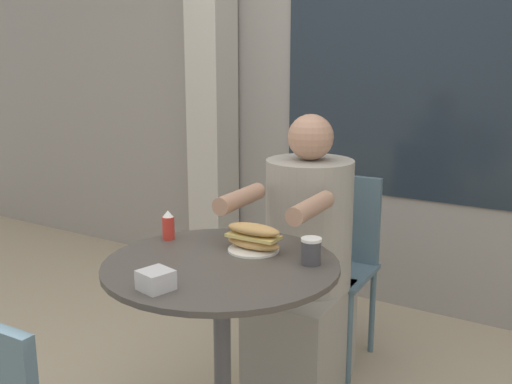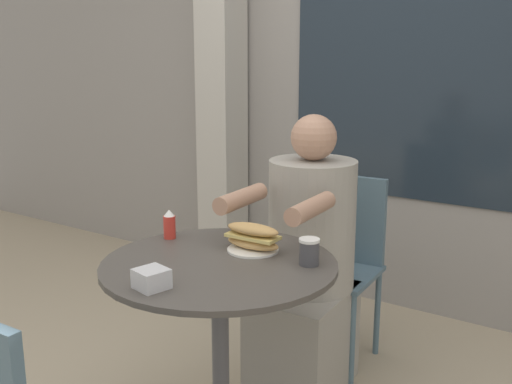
{
  "view_description": "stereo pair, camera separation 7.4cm",
  "coord_description": "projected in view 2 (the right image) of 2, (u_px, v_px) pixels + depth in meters",
  "views": [
    {
      "loc": [
        1.12,
        -1.56,
        1.43
      ],
      "look_at": [
        0.0,
        0.22,
        0.95
      ],
      "focal_mm": 42.0,
      "sensor_mm": 36.0,
      "label": 1
    },
    {
      "loc": [
        1.18,
        -1.52,
        1.43
      ],
      "look_at": [
        0.0,
        0.22,
        0.95
      ],
      "focal_mm": 42.0,
      "sensor_mm": 36.0,
      "label": 2
    }
  ],
  "objects": [
    {
      "name": "storefront_wall",
      "position": [
        407.0,
        60.0,
        3.23
      ],
      "size": [
        8.0,
        0.09,
        2.8
      ],
      "color": "gray",
      "rests_on": "ground_plane"
    },
    {
      "name": "condiment_bottle",
      "position": [
        169.0,
        224.0,
        2.27
      ],
      "size": [
        0.05,
        0.05,
        0.11
      ],
      "color": "red",
      "rests_on": "cafe_table"
    },
    {
      "name": "lattice_pillar",
      "position": [
        222.0,
        92.0,
        3.74
      ],
      "size": [
        0.24,
        0.24,
        2.4
      ],
      "color": "#B2ADA3",
      "rests_on": "ground_plane"
    },
    {
      "name": "sandwich_on_plate",
      "position": [
        253.0,
        238.0,
        2.13
      ],
      "size": [
        0.21,
        0.18,
        0.1
      ],
      "rotation": [
        0.0,
        0.0,
        0.02
      ],
      "color": "white",
      "rests_on": "cafe_table"
    },
    {
      "name": "seated_diner",
      "position": [
        307.0,
        274.0,
        2.55
      ],
      "size": [
        0.4,
        0.67,
        1.19
      ],
      "rotation": [
        0.0,
        0.0,
        3.21
      ],
      "color": "gray",
      "rests_on": "ground_plane"
    },
    {
      "name": "napkin_box",
      "position": [
        151.0,
        279.0,
        1.79
      ],
      "size": [
        0.11,
        0.11,
        0.06
      ],
      "rotation": [
        0.0,
        0.0,
        -0.23
      ],
      "color": "silver",
      "rests_on": "cafe_table"
    },
    {
      "name": "diner_chair",
      "position": [
        342.0,
        251.0,
        2.84
      ],
      "size": [
        0.4,
        0.4,
        0.87
      ],
      "rotation": [
        0.0,
        0.0,
        3.21
      ],
      "color": "slate",
      "rests_on": "ground_plane"
    },
    {
      "name": "drink_cup",
      "position": [
        309.0,
        252.0,
        1.99
      ],
      "size": [
        0.07,
        0.07,
        0.09
      ],
      "color": "#424247",
      "rests_on": "cafe_table"
    },
    {
      "name": "cafe_table",
      "position": [
        220.0,
        315.0,
        2.07
      ],
      "size": [
        0.8,
        0.8,
        0.75
      ],
      "color": "#47423D",
      "rests_on": "ground_plane"
    }
  ]
}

